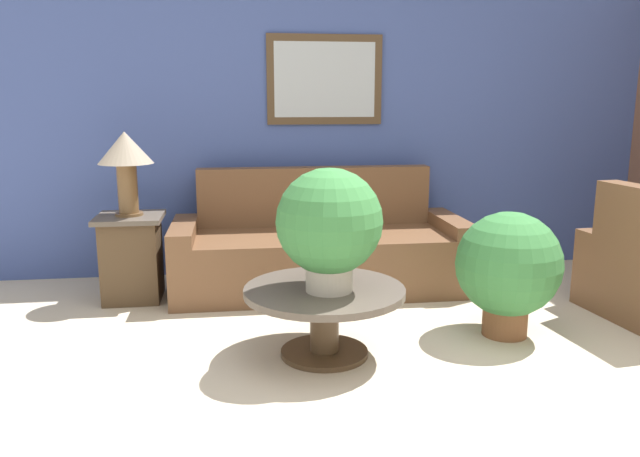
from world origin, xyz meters
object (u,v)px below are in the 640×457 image
(potted_plant_on_table, at_px, (329,224))
(potted_plant_floor, at_px, (508,267))
(couch_main, at_px, (319,251))
(coffee_table, at_px, (324,306))
(side_table, at_px, (132,257))
(table_lamp, at_px, (126,156))

(potted_plant_on_table, relative_size, potted_plant_floor, 0.88)
(couch_main, distance_m, coffee_table, 1.33)
(side_table, xyz_separation_m, table_lamp, (-0.00, 0.00, 0.74))
(couch_main, distance_m, potted_plant_on_table, 1.47)
(coffee_table, relative_size, potted_plant_on_table, 1.34)
(coffee_table, height_order, potted_plant_floor, potted_plant_floor)
(couch_main, relative_size, potted_plant_floor, 2.85)
(coffee_table, distance_m, side_table, 1.75)
(couch_main, bearing_deg, potted_plant_floor, -48.55)
(potted_plant_on_table, bearing_deg, side_table, 135.00)
(table_lamp, xyz_separation_m, potted_plant_floor, (2.43, -1.05, -0.62))
(coffee_table, bearing_deg, table_lamp, 135.96)
(potted_plant_on_table, bearing_deg, couch_main, 84.54)
(coffee_table, bearing_deg, couch_main, 83.54)
(couch_main, relative_size, coffee_table, 2.43)
(table_lamp, bearing_deg, coffee_table, -44.04)
(coffee_table, bearing_deg, potted_plant_floor, 7.79)
(couch_main, relative_size, potted_plant_on_table, 3.25)
(side_table, distance_m, table_lamp, 0.74)
(coffee_table, relative_size, potted_plant_floor, 1.17)
(couch_main, xyz_separation_m, potted_plant_on_table, (-0.13, -1.38, 0.49))
(potted_plant_floor, bearing_deg, coffee_table, -172.21)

